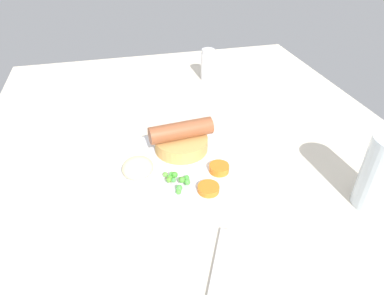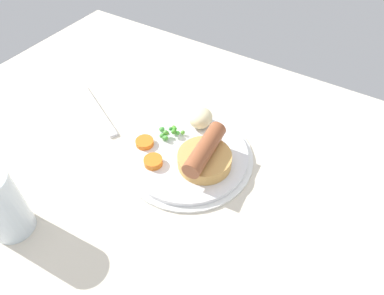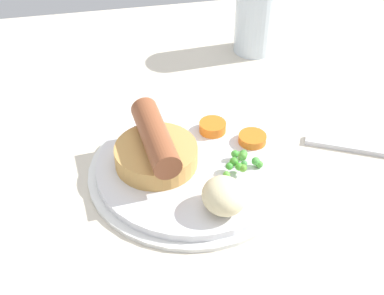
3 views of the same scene
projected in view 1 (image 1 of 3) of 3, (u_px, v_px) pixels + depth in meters
The scene contains 10 objects.
dining_table at pixel (205, 170), 59.93cm from camera, with size 110.00×80.00×3.00cm, color beige.
dinner_plate at pixel (182, 167), 57.39cm from camera, with size 23.45×23.45×1.40cm.
sausage_pudding at pixel (181, 139), 58.95cm from camera, with size 9.24×11.15×5.36cm.
pea_pile at pixel (178, 180), 51.89cm from camera, with size 4.92×3.85×1.75cm.
potato_chunk_0 at pixel (138, 168), 53.03cm from camera, with size 4.46×4.89×3.44cm, color beige.
carrot_slice_0 at pixel (219, 168), 54.74cm from camera, with size 3.24×3.24×1.20cm, color orange.
carrot_slice_4 at pixel (208, 189), 50.96cm from camera, with size 3.28×3.28×0.96cm, color orange.
fork at pixel (216, 290), 39.20cm from camera, with size 18.00×1.60×0.60cm, color silver.
drinking_glass at pixel (384, 174), 47.73cm from camera, with size 6.02×6.02×11.52cm, color silver.
salt_shaker at pixel (208, 65), 85.83cm from camera, with size 3.44×3.44×7.83cm.
Camera 1 is at (44.81, -13.53, 39.21)cm, focal length 32.00 mm.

